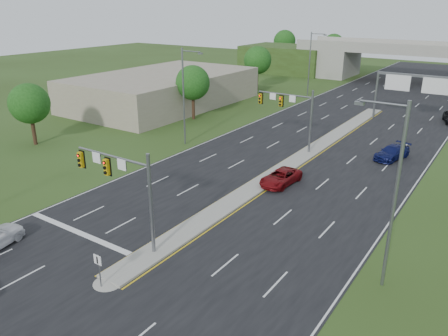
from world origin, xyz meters
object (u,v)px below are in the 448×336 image
keep_right_sign (99,266)px  overpass (419,66)px  signal_mast_near (124,181)px  car_far_b (392,152)px  car_far_a (281,177)px  signal_mast_far (292,109)px  sign_gantry (419,86)px

keep_right_sign → overpass: overpass is taller
signal_mast_near → car_far_b: bearing=69.9°
car_far_a → car_far_b: size_ratio=0.98×
signal_mast_far → car_far_a: (3.76, -9.63, -4.04)m
signal_mast_far → car_far_b: size_ratio=1.42×
sign_gantry → overpass: size_ratio=0.14×
signal_mast_near → car_far_a: signal_mast_near is taller
keep_right_sign → car_far_a: 19.90m
overpass → car_far_a: (1.50, -64.70, -2.87)m
car_far_a → car_far_b: bearing=66.9°
signal_mast_far → signal_mast_near: bearing=-90.0°
sign_gantry → car_far_a: size_ratio=2.41×
signal_mast_near → car_far_b: size_ratio=1.42×
keep_right_sign → overpass: 84.55m
overpass → car_far_a: bearing=-88.7°
keep_right_sign → car_far_a: size_ratio=0.46×
signal_mast_far → keep_right_sign: signal_mast_far is taller
overpass → car_far_b: overpass is taller
car_far_a → car_far_b: (6.59, 12.89, 0.05)m
signal_mast_near → signal_mast_far: 25.00m
signal_mast_far → car_far_b: (10.36, 3.26, -3.99)m
car_far_a → signal_mast_far: bearing=115.3°
sign_gantry → car_far_b: sign_gantry is taller
keep_right_sign → car_far_a: (1.50, 19.82, -0.83)m
sign_gantry → car_far_b: size_ratio=2.35×
car_far_b → overpass: bearing=113.8°
signal_mast_near → sign_gantry: (8.95, 44.99, 0.51)m
signal_mast_near → overpass: (2.26, 80.07, -1.17)m
keep_right_sign → overpass: bearing=90.0°
keep_right_sign → car_far_b: 33.71m
signal_mast_far → keep_right_sign: (2.26, -29.45, -3.21)m
signal_mast_near → sign_gantry: signal_mast_near is taller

